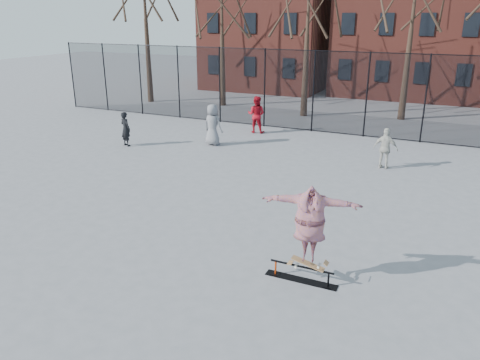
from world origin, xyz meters
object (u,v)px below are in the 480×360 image
at_px(skate_rail, 301,275).
at_px(bystander_red, 256,115).
at_px(skateboard, 308,265).
at_px(bystander_white, 385,148).
at_px(bystander_grey, 213,125).
at_px(bystander_black, 126,129).
at_px(skater, 310,228).

distance_m(skate_rail, bystander_red, 13.88).
bearing_deg(skateboard, bystander_white, 88.42).
relative_size(bystander_grey, bystander_red, 1.02).
relative_size(bystander_black, bystander_white, 0.98).
xyz_separation_m(bystander_grey, bystander_white, (7.57, -0.25, -0.14)).
height_order(bystander_grey, bystander_red, bystander_grey).
height_order(skate_rail, skater, skater).
bearing_deg(skater, bystander_white, 75.80).
bearing_deg(skater, bystander_grey, 115.53).
relative_size(skater, bystander_red, 1.16).
bearing_deg(bystander_red, bystander_black, 41.66).
bearing_deg(skater, bystander_red, 105.11).
height_order(skateboard, bystander_red, bystander_red).
relative_size(bystander_red, bystander_white, 1.15).
height_order(bystander_grey, bystander_white, bystander_grey).
bearing_deg(skate_rail, skateboard, 0.00).
bearing_deg(bystander_grey, bystander_red, -97.24).
height_order(skateboard, bystander_black, bystander_black).
distance_m(skate_rail, bystander_black, 13.08).
distance_m(skate_rail, bystander_grey, 11.80).
relative_size(skate_rail, bystander_grey, 0.89).
bearing_deg(skater, skateboard, 0.00).
bearing_deg(skateboard, skate_rail, 180.00).
relative_size(skater, bystander_black, 1.37).
relative_size(skater, bystander_grey, 1.14).
bearing_deg(bystander_grey, bystander_white, -173.42).
height_order(skate_rail, bystander_grey, bystander_grey).
xyz_separation_m(skate_rail, bystander_white, (0.39, 9.07, 0.65)).
relative_size(skateboard, bystander_grey, 0.44).
bearing_deg(bystander_grey, bystander_black, 35.48).
bearing_deg(bystander_white, skate_rail, 92.07).
bearing_deg(bystander_white, bystander_grey, 2.61).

